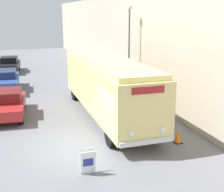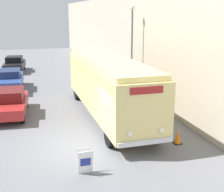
% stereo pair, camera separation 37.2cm
% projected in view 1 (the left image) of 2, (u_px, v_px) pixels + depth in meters
% --- Properties ---
extents(ground_plane, '(80.00, 80.00, 0.00)m').
position_uv_depth(ground_plane, '(81.00, 148.00, 13.69)').
color(ground_plane, slate).
extents(building_wall_right, '(0.30, 60.00, 7.11)m').
position_uv_depth(building_wall_right, '(129.00, 42.00, 23.75)').
color(building_wall_right, '#B2A893').
rests_on(building_wall_right, ground_plane).
extents(vintage_bus, '(2.50, 11.04, 3.31)m').
position_uv_depth(vintage_bus, '(107.00, 84.00, 17.40)').
color(vintage_bus, black).
rests_on(vintage_bus, ground_plane).
extents(sign_board, '(0.55, 0.35, 0.93)m').
position_uv_depth(sign_board, '(88.00, 162.00, 11.41)').
color(sign_board, gray).
rests_on(sign_board, ground_plane).
extents(streetlamp, '(0.36, 0.36, 6.24)m').
position_uv_depth(streetlamp, '(129.00, 38.00, 21.14)').
color(streetlamp, '#595E60').
rests_on(streetlamp, ground_plane).
extents(parked_car_near, '(2.26, 4.55, 1.51)m').
position_uv_depth(parked_car_near, '(7.00, 103.00, 17.67)').
color(parked_car_near, black).
rests_on(parked_car_near, ground_plane).
extents(parked_car_mid, '(2.05, 4.76, 1.55)m').
position_uv_depth(parked_car_mid, '(6.00, 80.00, 23.54)').
color(parked_car_mid, black).
rests_on(parked_car_mid, ground_plane).
extents(parked_car_far, '(2.23, 4.36, 1.51)m').
position_uv_depth(parked_car_far, '(9.00, 64.00, 30.86)').
color(parked_car_far, black).
rests_on(parked_car_far, ground_plane).
extents(traffic_cone, '(0.36, 0.36, 0.65)m').
position_uv_depth(traffic_cone, '(178.00, 136.00, 14.13)').
color(traffic_cone, black).
rests_on(traffic_cone, ground_plane).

